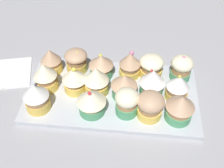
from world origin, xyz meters
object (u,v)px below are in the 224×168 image
(cupcake_5, at_px, (51,60))
(cupcake_6, at_px, (178,88))
(baking_tray, at_px, (112,94))
(cupcake_3, at_px, (101,65))
(cupcake_13, at_px, (150,105))
(cupcake_10, at_px, (75,78))
(cupcake_16, at_px, (36,96))
(cupcake_2, at_px, (130,64))
(cupcake_0, at_px, (181,67))
(cupcake_15, at_px, (91,101))
(cupcake_14, at_px, (127,102))
(cupcake_4, at_px, (76,60))
(cupcake_12, at_px, (180,107))
(napkin, at_px, (2,73))
(cupcake_7, at_px, (152,82))
(cupcake_8, at_px, (124,85))
(cupcake_9, at_px, (96,80))
(cupcake_11, at_px, (46,76))
(cupcake_1, at_px, (151,66))

(cupcake_5, xyz_separation_m, cupcake_6, (-0.33, 0.07, 0.00))
(baking_tray, distance_m, cupcake_5, 0.19)
(cupcake_3, xyz_separation_m, cupcake_13, (-0.13, 0.12, 0.00))
(cupcake_10, xyz_separation_m, cupcake_16, (0.08, 0.07, 0.00))
(cupcake_2, relative_size, cupcake_10, 1.04)
(cupcake_0, bearing_deg, cupcake_6, 79.41)
(baking_tray, relative_size, cupcake_15, 5.82)
(baking_tray, distance_m, cupcake_14, 0.08)
(cupcake_0, xyz_separation_m, cupcake_4, (0.28, -0.00, -0.00))
(cupcake_15, bearing_deg, cupcake_12, -179.69)
(cupcake_3, bearing_deg, cupcake_10, 43.23)
(cupcake_16, distance_m, napkin, 0.19)
(cupcake_7, height_order, cupcake_15, cupcake_7)
(cupcake_2, bearing_deg, cupcake_13, 112.04)
(baking_tray, xyz_separation_m, cupcake_15, (0.04, 0.07, 0.04))
(cupcake_0, xyz_separation_m, cupcake_10, (0.27, 0.07, 0.00))
(cupcake_8, height_order, cupcake_13, cupcake_8)
(cupcake_5, xyz_separation_m, napkin, (0.14, 0.02, -0.04))
(cupcake_2, xyz_separation_m, cupcake_9, (0.08, 0.07, 0.00))
(cupcake_4, bearing_deg, cupcake_2, 177.91)
(cupcake_7, relative_size, cupcake_14, 1.09)
(cupcake_11, distance_m, napkin, 0.16)
(cupcake_0, height_order, cupcake_2, cupcake_2)
(cupcake_3, bearing_deg, napkin, 2.50)
(cupcake_7, bearing_deg, cupcake_5, -12.08)
(cupcake_3, distance_m, cupcake_10, 0.08)
(cupcake_3, bearing_deg, cupcake_13, 135.94)
(cupcake_14, bearing_deg, cupcake_2, -89.85)
(cupcake_0, relative_size, cupcake_6, 0.96)
(cupcake_5, height_order, cupcake_14, same)
(cupcake_4, height_order, cupcake_14, cupcake_14)
(cupcake_2, bearing_deg, cupcake_3, 6.53)
(cupcake_8, xyz_separation_m, cupcake_13, (-0.06, 0.06, -0.00))
(cupcake_8, bearing_deg, cupcake_3, -46.34)
(cupcake_12, xyz_separation_m, cupcake_15, (0.20, 0.00, 0.00))
(cupcake_1, height_order, cupcake_6, cupcake_6)
(cupcake_12, xyz_separation_m, cupcake_13, (0.07, -0.00, -0.00))
(cupcake_11, bearing_deg, cupcake_0, -168.33)
(cupcake_9, distance_m, cupcake_11, 0.13)
(cupcake_5, relative_size, cupcake_10, 0.94)
(cupcake_9, xyz_separation_m, cupcake_10, (0.06, -0.01, -0.00))
(cupcake_0, bearing_deg, cupcake_14, 44.84)
(baking_tray, height_order, cupcake_1, cupcake_1)
(baking_tray, distance_m, cupcake_15, 0.09)
(cupcake_4, bearing_deg, baking_tray, 144.39)
(cupcake_5, bearing_deg, cupcake_11, 93.28)
(cupcake_2, bearing_deg, cupcake_14, 90.15)
(cupcake_9, bearing_deg, cupcake_14, 143.05)
(cupcake_1, distance_m, cupcake_5, 0.27)
(cupcake_10, bearing_deg, cupcake_4, -82.08)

